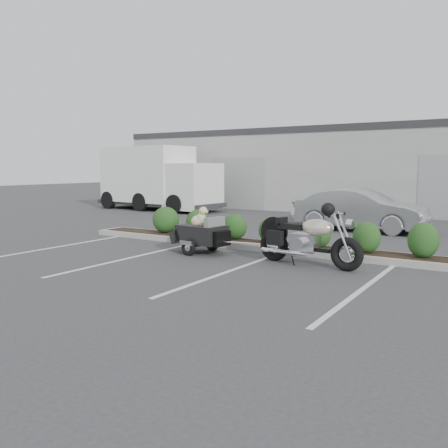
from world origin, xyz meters
The scene contains 8 objects.
ground centered at (0.00, 0.00, 0.00)m, with size 90.00×90.00×0.00m, color #38383A.
planter_kerb centered at (1.00, 2.20, 0.07)m, with size 12.00×1.00×0.15m, color #9E9E93.
building centered at (0.00, 17.00, 2.00)m, with size 26.00×10.00×4.00m, color #9EA099.
motorcycle centered at (2.33, 0.78, 0.56)m, with size 2.45×0.88×1.41m.
pet_trailer centered at (-0.45, 0.80, 0.49)m, with size 1.97×1.11×1.17m.
sedan centered at (1.61, 7.00, 0.71)m, with size 1.50×4.30×1.42m, color #AAAAB1.
dumpster centered at (0.69, 8.56, 0.60)m, with size 1.87×1.32×1.19m.
delivery_truck centered at (-9.19, 9.57, 1.50)m, with size 6.96×2.82×3.12m.
Camera 1 is at (6.14, -8.62, 2.10)m, focal length 38.00 mm.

